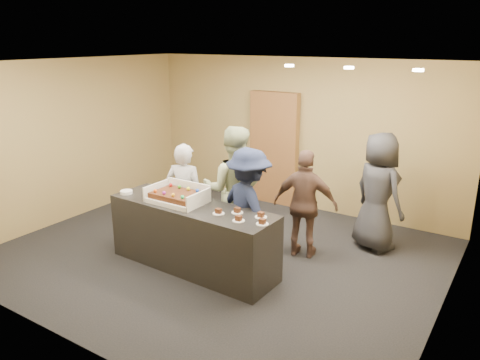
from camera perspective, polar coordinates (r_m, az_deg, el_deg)
The scene contains 17 objects.
room at distance 6.42m, azimuth -2.77°, elevation 1.92°, with size 6.04×6.00×2.70m.
serving_counter at distance 6.37m, azimuth -5.78°, elevation -6.87°, with size 2.40×0.70×0.90m, color black.
storage_cabinet at distance 8.70m, azimuth 4.15°, elevation 3.84°, with size 0.95×0.15×2.09m, color brown.
cake_box at distance 6.35m, azimuth -7.49°, elevation -2.16°, with size 0.76×0.52×0.22m.
sheet_cake at distance 6.32m, azimuth -7.68°, elevation -1.81°, with size 0.65×0.45×0.12m.
plate_stack at distance 6.81m, azimuth -13.69°, elevation -1.43°, with size 0.17×0.17×0.04m, color white.
slice_a at distance 5.87m, azimuth -2.64°, elevation -3.92°, with size 0.15×0.15×0.07m.
slice_b at distance 5.90m, azimuth -0.33°, elevation -3.80°, with size 0.15×0.15×0.07m.
slice_c at distance 5.64m, azimuth -0.17°, elevation -4.79°, with size 0.15×0.15×0.07m.
slice_d at distance 5.76m, azimuth 2.56°, elevation -4.35°, with size 0.15×0.15×0.07m.
slice_e at distance 5.55m, azimuth 2.73°, elevation -5.18°, with size 0.15×0.15×0.07m.
person_server_grey at distance 6.88m, azimuth -6.71°, elevation -2.01°, with size 0.58×0.38×1.58m, color #B0B0B5.
person_sage_man at distance 6.74m, azimuth -0.79°, elevation -1.13°, with size 0.90×0.70×1.84m, color #9BA67B.
person_navy_man at distance 6.28m, azimuth 1.07°, elevation -3.45°, with size 1.06×0.61×1.65m, color #171E3A.
person_brown_extra at distance 6.62m, azimuth 7.97°, elevation -2.95°, with size 0.91×0.38×1.56m, color brown.
person_dark_suit at distance 7.06m, azimuth 16.47°, elevation -1.39°, with size 0.85×0.56×1.75m, color #28282E.
ceiling_spotlights at distance 5.90m, azimuth 13.14°, elevation 13.19°, with size 1.72×0.12×0.03m.
Camera 1 is at (3.61, -5.04, 3.02)m, focal length 35.00 mm.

